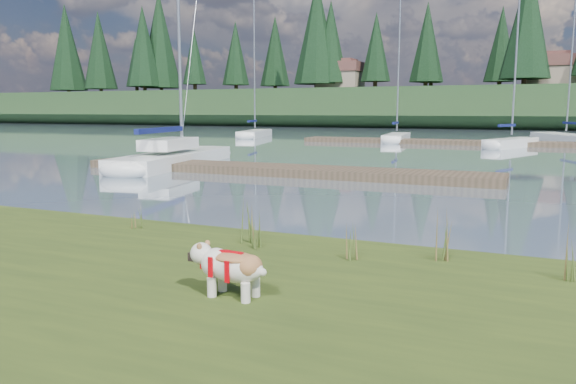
% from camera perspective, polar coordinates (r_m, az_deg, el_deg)
% --- Properties ---
extents(ground, '(200.00, 200.00, 0.00)m').
position_cam_1_polar(ground, '(40.10, 17.04, 4.63)').
color(ground, slate).
rests_on(ground, ground).
extents(bank, '(60.00, 9.00, 0.35)m').
position_cam_1_polar(bank, '(6.40, -26.59, -12.51)').
color(bank, '#374818').
rests_on(bank, ground).
extents(ridge, '(200.00, 20.00, 5.00)m').
position_cam_1_polar(ridge, '(82.88, 20.72, 7.93)').
color(ridge, '#1C3319').
rests_on(ridge, ground).
extents(bulldog, '(0.92, 0.42, 0.56)m').
position_cam_1_polar(bulldog, '(6.14, -5.81, -7.40)').
color(bulldog, silver).
rests_on(bulldog, bank).
extents(sailboat_main, '(3.47, 9.76, 13.70)m').
position_cam_1_polar(sailboat_main, '(25.02, -10.76, 3.77)').
color(sailboat_main, white).
rests_on(sailboat_main, ground).
extents(dock_near, '(16.00, 2.00, 0.30)m').
position_cam_1_polar(dock_near, '(20.79, -1.14, 2.26)').
color(dock_near, '#4C3D2C').
rests_on(dock_near, ground).
extents(dock_far, '(26.00, 2.20, 0.30)m').
position_cam_1_polar(dock_far, '(39.90, 19.91, 4.70)').
color(dock_far, '#4C3D2C').
rests_on(dock_far, ground).
extents(sailboat_bg_0, '(3.47, 8.18, 11.64)m').
position_cam_1_polar(sailboat_bg_0, '(49.86, -3.19, 6.01)').
color(sailboat_bg_0, white).
rests_on(sailboat_bg_0, ground).
extents(sailboat_bg_1, '(2.10, 7.16, 10.63)m').
position_cam_1_polar(sailboat_bg_1, '(43.45, 11.07, 5.54)').
color(sailboat_bg_1, white).
rests_on(sailboat_bg_1, ground).
extents(sailboat_bg_2, '(3.42, 6.25, 9.56)m').
position_cam_1_polar(sailboat_bg_2, '(38.55, 22.05, 4.75)').
color(sailboat_bg_2, white).
rests_on(sailboat_bg_2, ground).
extents(sailboat_bg_3, '(5.31, 9.62, 13.92)m').
position_cam_1_polar(sailboat_bg_3, '(47.30, 25.96, 5.06)').
color(sailboat_bg_3, white).
rests_on(sailboat_bg_3, ground).
extents(weed_0, '(0.17, 0.14, 0.70)m').
position_cam_1_polar(weed_0, '(8.55, -4.02, -3.23)').
color(weed_0, '#475B23').
rests_on(weed_0, bank).
extents(weed_1, '(0.17, 0.14, 0.56)m').
position_cam_1_polar(weed_1, '(8.23, -3.30, -4.10)').
color(weed_1, '#475B23').
rests_on(weed_1, bank).
extents(weed_2, '(0.17, 0.14, 0.72)m').
position_cam_1_polar(weed_2, '(7.77, 15.32, -4.64)').
color(weed_2, '#475B23').
rests_on(weed_2, bank).
extents(weed_3, '(0.17, 0.14, 0.49)m').
position_cam_1_polar(weed_3, '(9.89, -15.21, -2.46)').
color(weed_3, '#475B23').
rests_on(weed_3, bank).
extents(weed_4, '(0.17, 0.14, 0.51)m').
position_cam_1_polar(weed_4, '(7.62, 6.31, -5.32)').
color(weed_4, '#475B23').
rests_on(weed_4, bank).
extents(weed_5, '(0.17, 0.14, 0.72)m').
position_cam_1_polar(weed_5, '(7.44, 27.04, -5.86)').
color(weed_5, '#475B23').
rests_on(weed_5, bank).
extents(mud_lip, '(60.00, 0.50, 0.14)m').
position_cam_1_polar(mud_lip, '(9.69, -6.10, -5.36)').
color(mud_lip, '#33281C').
rests_on(mud_lip, ground).
extents(conifer_0, '(5.72, 5.72, 14.15)m').
position_cam_1_polar(conifer_0, '(97.78, -14.48, 14.15)').
color(conifer_0, '#382619').
rests_on(conifer_0, ridge).
extents(conifer_1, '(4.40, 4.40, 11.30)m').
position_cam_1_polar(conifer_1, '(92.73, -5.34, 13.86)').
color(conifer_1, '#382619').
rests_on(conifer_1, ridge).
extents(conifer_2, '(6.60, 6.60, 16.05)m').
position_cam_1_polar(conifer_2, '(83.98, 2.94, 16.01)').
color(conifer_2, '#382619').
rests_on(conifer_2, ridge).
extents(conifer_3, '(4.84, 4.84, 12.25)m').
position_cam_1_polar(conifer_3, '(83.59, 13.94, 14.57)').
color(conifer_3, '#382619').
rests_on(conifer_3, ridge).
extents(conifer_4, '(6.16, 6.16, 15.10)m').
position_cam_1_polar(conifer_4, '(76.53, 23.16, 15.78)').
color(conifer_4, '#382619').
rests_on(conifer_4, ridge).
extents(house_0, '(6.30, 5.30, 4.65)m').
position_cam_1_polar(house_0, '(84.25, 5.35, 11.70)').
color(house_0, gray).
rests_on(house_0, ridge).
extents(house_1, '(6.30, 5.30, 4.65)m').
position_cam_1_polar(house_1, '(80.91, 25.14, 11.10)').
color(house_1, gray).
rests_on(house_1, ridge).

